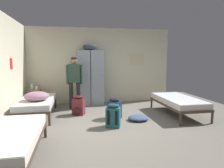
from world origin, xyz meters
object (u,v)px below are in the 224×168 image
at_px(locker_bank, 90,76).
at_px(bed_right, 178,101).
at_px(person_traveler, 74,78).
at_px(backpack_navy, 114,109).
at_px(lotion_bottle, 36,88).
at_px(bed_left_rear, 37,103).
at_px(bedding_heap, 37,96).
at_px(bed_left_front, 8,138).
at_px(backpack_maroon, 79,106).
at_px(backpack_teal, 113,116).
at_px(clothes_pile_denim, 138,118).
at_px(shelf_unit, 35,97).
at_px(water_bottle, 32,87).

height_order(locker_bank, bed_right, locker_bank).
bearing_deg(person_traveler, backpack_navy, -50.77).
height_order(person_traveler, lotion_bottle, person_traveler).
bearing_deg(backpack_navy, bed_right, 1.22).
xyz_separation_m(bed_left_rear, bedding_heap, (0.05, -0.27, 0.23)).
height_order(bed_left_rear, bed_left_front, same).
relative_size(bed_left_rear, lotion_bottle, 13.36).
distance_m(bed_left_rear, person_traveler, 1.35).
height_order(bed_right, backpack_maroon, backpack_maroon).
relative_size(bed_left_front, backpack_maroon, 3.45).
relative_size(locker_bank, backpack_maroon, 3.76).
bearing_deg(backpack_teal, locker_bank, 97.34).
xyz_separation_m(backpack_teal, clothes_pile_denim, (0.74, 0.37, -0.20)).
distance_m(bed_left_front, backpack_maroon, 2.76).
xyz_separation_m(shelf_unit, backpack_navy, (2.30, -1.76, -0.09)).
relative_size(shelf_unit, bed_left_rear, 0.30).
bearing_deg(clothes_pile_denim, bedding_heap, 166.30).
bearing_deg(shelf_unit, water_bottle, 165.96).
bearing_deg(shelf_unit, backpack_teal, -48.51).
bearing_deg(bed_left_front, clothes_pile_denim, 32.80).
relative_size(bed_right, bedding_heap, 3.02).
xyz_separation_m(bed_right, bedding_heap, (-3.84, 0.30, 0.23)).
bearing_deg(backpack_maroon, lotion_bottle, 137.90).
relative_size(water_bottle, backpack_teal, 0.42).
bearing_deg(shelf_unit, bed_left_rear, -77.74).
xyz_separation_m(shelf_unit, bed_left_front, (0.25, -3.74, 0.04)).
height_order(bed_left_front, bed_right, same).
bearing_deg(bed_left_front, backpack_maroon, 65.90).
relative_size(backpack_maroon, backpack_navy, 1.00).
bearing_deg(bedding_heap, backpack_maroon, 10.36).
bearing_deg(bed_left_front, bed_left_rear, 90.00).
xyz_separation_m(bed_left_front, water_bottle, (-0.33, 3.76, 0.29)).
height_order(shelf_unit, backpack_maroon, shelf_unit).
relative_size(shelf_unit, clothes_pile_denim, 1.06).
bearing_deg(bed_right, backpack_teal, -160.74).
bearing_deg(backpack_teal, backpack_maroon, 122.49).
distance_m(bed_right, backpack_navy, 1.85).
bearing_deg(water_bottle, bed_right, -22.44).
distance_m(bed_right, clothes_pile_denim, 1.34).
height_order(bed_left_rear, clothes_pile_denim, bed_left_rear).
relative_size(bed_right, backpack_navy, 3.45).
bearing_deg(water_bottle, backpack_navy, -36.85).
bearing_deg(bed_left_rear, shelf_unit, 102.26).
distance_m(person_traveler, backpack_maroon, 1.01).
bearing_deg(person_traveler, bed_left_rear, -148.83).
bearing_deg(lotion_bottle, bed_right, -22.46).
xyz_separation_m(shelf_unit, bed_right, (4.14, -1.72, 0.04)).
xyz_separation_m(bed_left_rear, clothes_pile_denim, (2.63, -0.90, -0.32)).
distance_m(lotion_bottle, backpack_navy, 2.84).
bearing_deg(backpack_maroon, backpack_teal, -57.51).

